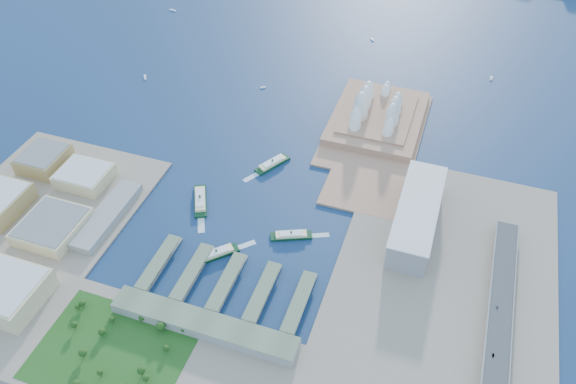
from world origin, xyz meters
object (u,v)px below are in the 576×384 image
at_px(ferry_b, 272,162).
at_px(car_b, 493,355).
at_px(ferry_c, 216,253).
at_px(car_c, 497,307).
at_px(opera_house, 379,104).
at_px(ferry_a, 200,199).
at_px(ferry_d, 291,234).
at_px(toaster_building, 417,216).

height_order(ferry_b, car_b, car_b).
height_order(ferry_c, car_b, car_b).
relative_size(ferry_b, car_c, 12.29).
height_order(opera_house, car_b, opera_house).
bearing_deg(car_c, opera_house, -57.53).
xyz_separation_m(ferry_a, ferry_b, (62.19, 98.19, -0.44)).
distance_m(ferry_d, car_b, 256.92).
distance_m(opera_house, toaster_building, 219.62).
distance_m(ferry_a, car_b, 384.92).
height_order(ferry_d, car_b, car_b).
height_order(ferry_a, ferry_d, ferry_a).
bearing_deg(ferry_b, opera_house, 81.79).
bearing_deg(toaster_building, car_b, -57.62).
distance_m(ferry_b, ferry_d, 135.14).
distance_m(opera_house, ferry_b, 187.14).
bearing_deg(car_b, ferry_d, 158.08).
xyz_separation_m(ferry_d, car_c, (238.13, -36.72, 10.78)).
bearing_deg(ferry_b, car_c, 2.96).
distance_m(ferry_a, ferry_c, 93.91).
distance_m(toaster_building, ferry_b, 211.58).
relative_size(opera_house, car_b, 44.78).
bearing_deg(car_b, ferry_c, 172.64).
bearing_deg(ferry_a, ferry_c, -79.51).
height_order(ferry_d, car_c, car_c).
bearing_deg(ferry_c, toaster_building, -105.41).
height_order(ferry_c, car_c, car_c).
xyz_separation_m(ferry_c, car_b, (310.65, -40.12, 10.54)).
bearing_deg(ferry_c, ferry_b, -46.89).
distance_m(toaster_building, ferry_c, 241.63).
relative_size(opera_house, ferry_d, 3.61).
relative_size(toaster_building, car_b, 38.56).
relative_size(toaster_building, car_c, 35.44).
bearing_deg(ferry_a, car_c, -35.19).
bearing_deg(car_c, car_b, 90.00).
xyz_separation_m(ferry_a, car_c, (367.17, -55.98, 9.96)).
xyz_separation_m(ferry_b, car_c, (304.98, -154.16, 10.40)).
distance_m(ferry_d, car_c, 241.18).
height_order(ferry_a, ferry_b, ferry_a).
relative_size(toaster_building, ferry_d, 3.11).
bearing_deg(ferry_a, ferry_b, 31.13).
xyz_separation_m(opera_house, ferry_c, (-119.65, -319.14, -27.02)).
distance_m(opera_house, car_b, 407.20).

